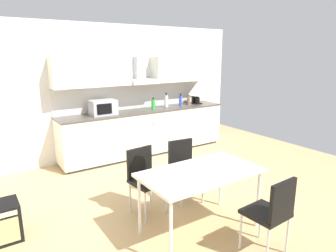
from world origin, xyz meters
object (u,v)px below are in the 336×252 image
object	(u,v)px
chair_far_left	(144,174)
chair_near_right	(273,209)
bottle_blue	(180,101)
bottle_white	(166,101)
coffee_maker	(196,97)
microwave	(103,107)
chair_far_right	(184,164)
pendant_lamp	(203,84)
dining_table	(201,175)
bottle_green	(153,104)
bottle_brown	(189,100)

from	to	relation	value
chair_far_left	chair_near_right	size ratio (longest dim) A/B	1.00
bottle_blue	bottle_white	bearing A→B (deg)	169.13
coffee_maker	chair_near_right	bearing A→B (deg)	-118.12
microwave	chair_near_right	xyz separation A→B (m)	(0.33, -3.64, -0.54)
chair_far_right	pendant_lamp	distance (m)	1.47
dining_table	chair_far_left	bearing A→B (deg)	112.96
bottle_blue	chair_near_right	world-z (taller)	bottle_blue
bottle_green	chair_far_left	distance (m)	2.54
bottle_green	bottle_white	bearing A→B (deg)	13.97
coffee_maker	chair_far_right	size ratio (longest dim) A/B	0.34
dining_table	bottle_brown	bearing A→B (deg)	54.79
dining_table	pendant_lamp	xyz separation A→B (m)	(0.00, 0.00, 1.04)
microwave	chair_far_left	bearing A→B (deg)	-98.27
bottle_green	dining_table	world-z (taller)	bottle_green
dining_table	chair_far_right	distance (m)	0.85
bottle_green	bottle_blue	world-z (taller)	bottle_blue
microwave	bottle_green	size ratio (longest dim) A/B	1.92
bottle_blue	chair_far_left	xyz separation A→B (m)	(-2.11, -2.10, -0.52)
dining_table	pendant_lamp	size ratio (longest dim) A/B	4.35
chair_far_right	dining_table	bearing A→B (deg)	-112.94
microwave	chair_far_right	size ratio (longest dim) A/B	0.55
bottle_white	chair_far_left	distance (m)	2.85
bottle_white	pendant_lamp	distance (m)	3.33
chair_far_right	chair_far_left	size ratio (longest dim) A/B	1.00
chair_far_left	bottle_white	bearing A→B (deg)	50.62
dining_table	bottle_white	bearing A→B (deg)	63.61
coffee_maker	chair_far_right	xyz separation A→B (m)	(-1.95, -2.14, -0.55)
bottle_brown	pendant_lamp	xyz separation A→B (m)	(-2.03, -2.87, 0.71)
microwave	bottle_white	bearing A→B (deg)	1.65
bottle_white	chair_near_right	xyz separation A→B (m)	(-1.13, -3.68, -0.54)
chair_near_right	pendant_lamp	distance (m)	1.47
bottle_white	bottle_blue	xyz separation A→B (m)	(0.34, -0.06, -0.01)
bottle_brown	bottle_green	bearing A→B (deg)	-177.18
microwave	pendant_lamp	distance (m)	2.96
chair_far_left	pendant_lamp	size ratio (longest dim) A/B	2.72
bottle_white	bottle_blue	bearing A→B (deg)	-10.87
microwave	chair_far_right	xyz separation A→B (m)	(0.34, -2.12, -0.54)
coffee_maker	chair_far_left	world-z (taller)	coffee_maker
chair_near_right	pendant_lamp	bearing A→B (deg)	112.57
coffee_maker	bottle_blue	xyz separation A→B (m)	(-0.49, -0.05, -0.03)
chair_near_right	pendant_lamp	xyz separation A→B (m)	(-0.32, 0.76, 1.22)
bottle_white	dining_table	distance (m)	3.28
bottle_blue	chair_far_left	bearing A→B (deg)	-135.21
dining_table	chair_far_right	bearing A→B (deg)	67.06
dining_table	chair_far_left	world-z (taller)	chair_far_left
bottle_blue	dining_table	world-z (taller)	bottle_blue
chair_far_right	chair_near_right	size ratio (longest dim) A/B	1.00
coffee_maker	bottle_brown	size ratio (longest dim) A/B	1.18
bottle_green	chair_far_right	distance (m)	2.25
bottle_white	bottle_green	size ratio (longest dim) A/B	1.25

